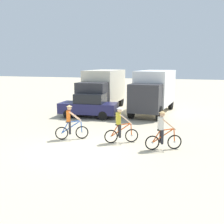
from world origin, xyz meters
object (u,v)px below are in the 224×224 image
(cyclist_near_camera, at_px, (163,132))
(cyclist_cowboy_hat, at_px, (120,126))
(sedan_parked, at_px, (89,105))
(cyclist_orange_shirt, at_px, (71,123))
(box_truck_avon_van, at_px, (154,90))
(box_truck_cream_rv, at_px, (103,88))

(cyclist_near_camera, bearing_deg, cyclist_cowboy_hat, 167.63)
(sedan_parked, bearing_deg, cyclist_orange_shirt, -76.70)
(box_truck_avon_van, bearing_deg, cyclist_orange_shirt, -107.49)
(sedan_parked, distance_m, cyclist_orange_shirt, 5.88)
(box_truck_avon_van, distance_m, sedan_parked, 5.45)
(box_truck_cream_rv, distance_m, sedan_parked, 3.79)
(sedan_parked, bearing_deg, cyclist_near_camera, -44.48)
(box_truck_cream_rv, height_order, box_truck_avon_van, same)
(sedan_parked, relative_size, cyclist_orange_shirt, 2.38)
(sedan_parked, xyz_separation_m, cyclist_cowboy_hat, (3.99, -5.55, -0.04))
(sedan_parked, xyz_separation_m, cyclist_near_camera, (6.13, -6.02, -0.04))
(sedan_parked, height_order, cyclist_near_camera, cyclist_near_camera)
(box_truck_cream_rv, distance_m, cyclist_near_camera, 11.62)
(cyclist_orange_shirt, relative_size, cyclist_near_camera, 1.00)
(sedan_parked, relative_size, cyclist_cowboy_hat, 2.38)
(box_truck_avon_van, relative_size, sedan_parked, 1.59)
(box_truck_cream_rv, bearing_deg, cyclist_near_camera, -56.74)
(box_truck_avon_van, bearing_deg, cyclist_near_camera, -78.33)
(box_truck_cream_rv, bearing_deg, cyclist_cowboy_hat, -65.43)
(cyclist_cowboy_hat, bearing_deg, cyclist_near_camera, -12.37)
(box_truck_cream_rv, distance_m, cyclist_orange_shirt, 9.56)
(cyclist_orange_shirt, xyz_separation_m, cyclist_near_camera, (4.78, -0.30, 0.00))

